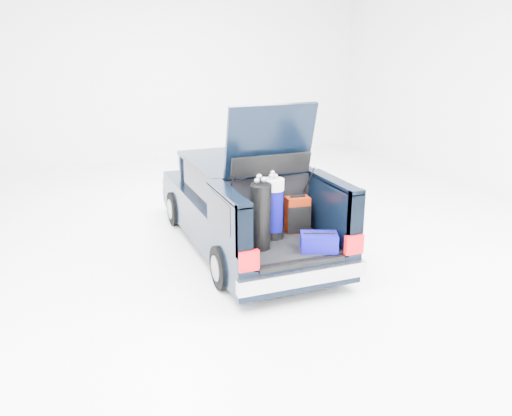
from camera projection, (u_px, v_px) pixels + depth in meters
name	position (u px, v px, depth m)	size (l,w,h in m)	color
ground	(245.00, 246.00, 8.99)	(14.00, 14.00, 0.00)	white
car	(243.00, 205.00, 8.87)	(1.87, 4.65, 2.47)	black
red_suitcase	(298.00, 215.00, 7.83)	(0.36, 0.25, 0.55)	#701703
black_golf_bag	(261.00, 216.00, 7.15)	(0.32, 0.36, 1.01)	black
blue_golf_bag	(273.00, 208.00, 7.55)	(0.37, 0.37, 0.97)	black
blue_duffel	(319.00, 242.00, 7.20)	(0.57, 0.48, 0.26)	#08046F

